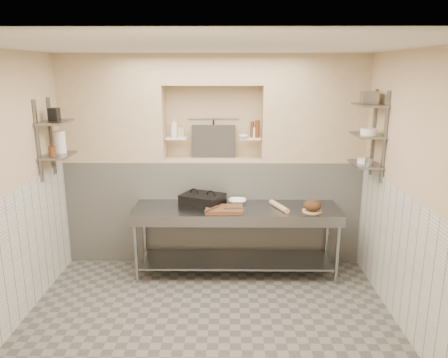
{
  "coord_description": "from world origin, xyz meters",
  "views": [
    {
      "loc": [
        0.2,
        -4.07,
        2.61
      ],
      "look_at": [
        0.15,
        0.9,
        1.35
      ],
      "focal_mm": 35.0,
      "sensor_mm": 36.0,
      "label": 1
    }
  ],
  "objects_px": {
    "bottle_soap": "(174,128)",
    "mixing_bowl": "(237,201)",
    "bread_loaf": "(312,205)",
    "rolling_pin": "(279,206)",
    "panini_press": "(203,199)",
    "prep_table": "(236,227)",
    "jug_left": "(60,142)",
    "bowl_alcove": "(243,136)",
    "cutting_board": "(224,209)"
  },
  "relations": [
    {
      "from": "prep_table",
      "to": "bread_loaf",
      "type": "height_order",
      "value": "bread_loaf"
    },
    {
      "from": "prep_table",
      "to": "bowl_alcove",
      "type": "bearing_deg",
      "value": 79.3
    },
    {
      "from": "bowl_alcove",
      "to": "jug_left",
      "type": "relative_size",
      "value": 0.49
    },
    {
      "from": "cutting_board",
      "to": "jug_left",
      "type": "distance_m",
      "value": 2.16
    },
    {
      "from": "prep_table",
      "to": "mixing_bowl",
      "type": "distance_m",
      "value": 0.34
    },
    {
      "from": "prep_table",
      "to": "panini_press",
      "type": "relative_size",
      "value": 4.16
    },
    {
      "from": "mixing_bowl",
      "to": "bowl_alcove",
      "type": "distance_m",
      "value": 0.87
    },
    {
      "from": "panini_press",
      "to": "bowl_alcove",
      "type": "relative_size",
      "value": 4.81
    },
    {
      "from": "panini_press",
      "to": "bottle_soap",
      "type": "relative_size",
      "value": 2.41
    },
    {
      "from": "panini_press",
      "to": "bowl_alcove",
      "type": "xyz_separation_m",
      "value": [
        0.53,
        0.38,
        0.76
      ]
    },
    {
      "from": "cutting_board",
      "to": "jug_left",
      "type": "relative_size",
      "value": 1.73
    },
    {
      "from": "panini_press",
      "to": "bread_loaf",
      "type": "relative_size",
      "value": 2.82
    },
    {
      "from": "jug_left",
      "to": "mixing_bowl",
      "type": "bearing_deg",
      "value": 5.92
    },
    {
      "from": "prep_table",
      "to": "rolling_pin",
      "type": "distance_m",
      "value": 0.61
    },
    {
      "from": "bread_loaf",
      "to": "jug_left",
      "type": "xyz_separation_m",
      "value": [
        -3.08,
        0.09,
        0.77
      ]
    },
    {
      "from": "bottle_soap",
      "to": "mixing_bowl",
      "type": "bearing_deg",
      "value": -23.79
    },
    {
      "from": "mixing_bowl",
      "to": "bottle_soap",
      "type": "xyz_separation_m",
      "value": [
        -0.85,
        0.37,
        0.91
      ]
    },
    {
      "from": "prep_table",
      "to": "bread_loaf",
      "type": "xyz_separation_m",
      "value": [
        0.93,
        -0.12,
        0.34
      ]
    },
    {
      "from": "bread_loaf",
      "to": "rolling_pin",
      "type": "bearing_deg",
      "value": 165.8
    },
    {
      "from": "panini_press",
      "to": "bowl_alcove",
      "type": "height_order",
      "value": "bowl_alcove"
    },
    {
      "from": "bread_loaf",
      "to": "bottle_soap",
      "type": "distance_m",
      "value": 2.08
    },
    {
      "from": "panini_press",
      "to": "mixing_bowl",
      "type": "height_order",
      "value": "panini_press"
    },
    {
      "from": "prep_table",
      "to": "bottle_soap",
      "type": "bearing_deg",
      "value": 145.77
    },
    {
      "from": "panini_press",
      "to": "jug_left",
      "type": "xyz_separation_m",
      "value": [
        -1.71,
        -0.17,
        0.78
      ]
    },
    {
      "from": "mixing_bowl",
      "to": "bottle_soap",
      "type": "relative_size",
      "value": 0.89
    },
    {
      "from": "rolling_pin",
      "to": "bread_loaf",
      "type": "distance_m",
      "value": 0.41
    },
    {
      "from": "bottle_soap",
      "to": "jug_left",
      "type": "height_order",
      "value": "bottle_soap"
    },
    {
      "from": "prep_table",
      "to": "jug_left",
      "type": "bearing_deg",
      "value": -179.12
    },
    {
      "from": "bottle_soap",
      "to": "bowl_alcove",
      "type": "bearing_deg",
      "value": -3.23
    },
    {
      "from": "cutting_board",
      "to": "bottle_soap",
      "type": "bearing_deg",
      "value": 135.02
    },
    {
      "from": "rolling_pin",
      "to": "bowl_alcove",
      "type": "height_order",
      "value": "bowl_alcove"
    },
    {
      "from": "jug_left",
      "to": "cutting_board",
      "type": "bearing_deg",
      "value": -2.3
    },
    {
      "from": "mixing_bowl",
      "to": "jug_left",
      "type": "distance_m",
      "value": 2.32
    },
    {
      "from": "panini_press",
      "to": "rolling_pin",
      "type": "distance_m",
      "value": 0.98
    },
    {
      "from": "jug_left",
      "to": "bottle_soap",
      "type": "bearing_deg",
      "value": 24.44
    },
    {
      "from": "prep_table",
      "to": "rolling_pin",
      "type": "xyz_separation_m",
      "value": [
        0.54,
        -0.02,
        0.29
      ]
    },
    {
      "from": "prep_table",
      "to": "rolling_pin",
      "type": "bearing_deg",
      "value": -2.62
    },
    {
      "from": "bread_loaf",
      "to": "bowl_alcove",
      "type": "distance_m",
      "value": 1.29
    },
    {
      "from": "panini_press",
      "to": "mixing_bowl",
      "type": "distance_m",
      "value": 0.46
    },
    {
      "from": "mixing_bowl",
      "to": "bread_loaf",
      "type": "height_order",
      "value": "bread_loaf"
    },
    {
      "from": "panini_press",
      "to": "jug_left",
      "type": "distance_m",
      "value": 1.89
    },
    {
      "from": "bread_loaf",
      "to": "bowl_alcove",
      "type": "height_order",
      "value": "bowl_alcove"
    },
    {
      "from": "mixing_bowl",
      "to": "bottle_soap",
      "type": "height_order",
      "value": "bottle_soap"
    },
    {
      "from": "rolling_pin",
      "to": "bread_loaf",
      "type": "xyz_separation_m",
      "value": [
        0.4,
        -0.1,
        0.05
      ]
    },
    {
      "from": "cutting_board",
      "to": "bowl_alcove",
      "type": "xyz_separation_m",
      "value": [
        0.25,
        0.63,
        0.81
      ]
    },
    {
      "from": "bowl_alcove",
      "to": "panini_press",
      "type": "bearing_deg",
      "value": -144.66
    },
    {
      "from": "jug_left",
      "to": "bowl_alcove",
      "type": "bearing_deg",
      "value": 13.67
    },
    {
      "from": "prep_table",
      "to": "cutting_board",
      "type": "height_order",
      "value": "cutting_board"
    },
    {
      "from": "bread_loaf",
      "to": "bottle_soap",
      "type": "relative_size",
      "value": 0.85
    },
    {
      "from": "prep_table",
      "to": "jug_left",
      "type": "height_order",
      "value": "jug_left"
    }
  ]
}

